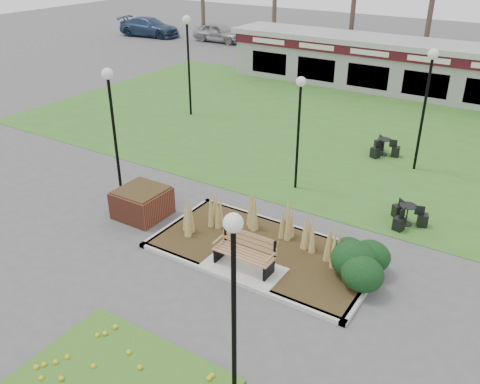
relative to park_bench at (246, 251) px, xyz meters
The scene contains 16 objects.
ground 0.64m from the park_bench, 90.00° to the right, with size 100.00×100.00×0.00m, color #515154.
lawn 11.77m from the park_bench, 90.00° to the left, with size 34.00×16.00×0.02m, color #3D6C22.
planting_bed 1.70m from the park_bench, 40.83° to the left, with size 6.75×3.40×1.27m.
park_bench is the anchor object (origin of this frame).
brick_planter 4.47m from the park_bench, behind, with size 1.50×1.50×0.95m.
food_pavilion 19.73m from the park_bench, 90.00° to the left, with size 24.60×3.40×2.90m.
lamp_post_near_left 4.93m from the park_bench, 61.12° to the right, with size 0.34×0.34×4.15m.
lamp_post_near_right 5.83m from the park_bench, 102.10° to the left, with size 0.34×0.34×4.05m.
lamp_post_mid_left 6.78m from the park_bench, 166.37° to the left, with size 0.37×0.37×4.46m.
lamp_post_far_right 9.80m from the park_bench, 77.36° to the left, with size 0.38×0.38×4.63m.
lamp_post_far_left 13.92m from the park_bench, 133.61° to the left, with size 0.40×0.40×4.83m.
bistro_set_a 9.93m from the park_bench, 86.78° to the left, with size 1.21×1.27×0.69m.
bistro_set_b 5.63m from the park_bench, 57.68° to the left, with size 1.23×1.18×0.66m.
car_silver 32.96m from the park_bench, 125.73° to the left, with size 1.82×4.52×1.54m, color #A1A0A5.
car_black 28.08m from the park_bench, 107.72° to the left, with size 1.39×3.99×1.31m, color black.
car_blue 36.50m from the park_bench, 135.42° to the left, with size 2.27×5.59×1.62m, color navy.
Camera 1 is at (6.00, -9.49, 8.19)m, focal length 38.00 mm.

